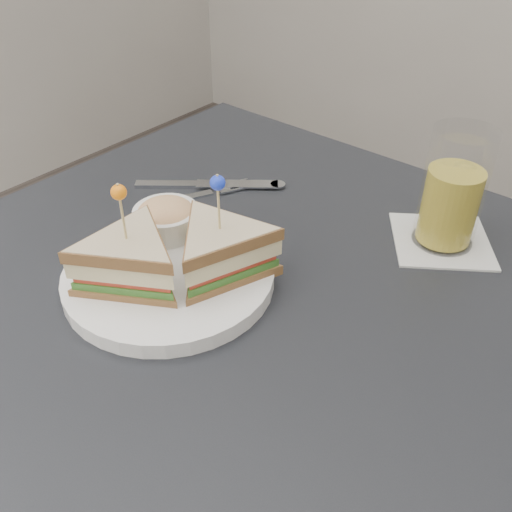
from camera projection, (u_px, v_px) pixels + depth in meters
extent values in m
cube|color=black|center=(244.00, 302.00, 0.65)|extent=(0.80, 0.80, 0.03)
cylinder|color=black|center=(230.00, 283.00, 1.27)|extent=(0.04, 0.04, 0.72)
cylinder|color=white|center=(169.00, 277.00, 0.65)|extent=(0.24, 0.24, 0.01)
cylinder|color=white|center=(169.00, 271.00, 0.65)|extent=(0.24, 0.24, 0.00)
cylinder|color=#E1C881|center=(123.00, 217.00, 0.58)|extent=(0.00, 0.00, 0.08)
sphere|color=orange|center=(119.00, 192.00, 0.56)|extent=(0.02, 0.02, 0.02)
cylinder|color=#E1C881|center=(219.00, 207.00, 0.59)|extent=(0.00, 0.00, 0.08)
sphere|color=blue|center=(218.00, 183.00, 0.58)|extent=(0.02, 0.02, 0.02)
cylinder|color=white|center=(167.00, 222.00, 0.70)|extent=(0.08, 0.08, 0.04)
ellipsoid|color=#E0B772|center=(166.00, 213.00, 0.69)|extent=(0.07, 0.07, 0.03)
cube|color=silver|center=(175.00, 200.00, 0.80)|extent=(0.06, 0.11, 0.00)
cube|color=silver|center=(223.00, 189.00, 0.82)|extent=(0.03, 0.03, 0.00)
cube|color=silver|center=(169.00, 185.00, 0.83)|extent=(0.09, 0.08, 0.01)
cube|color=silver|center=(237.00, 184.00, 0.83)|extent=(0.11, 0.09, 0.00)
cylinder|color=silver|center=(278.00, 184.00, 0.83)|extent=(0.03, 0.03, 0.00)
cube|color=silver|center=(441.00, 241.00, 0.72)|extent=(0.17, 0.17, 0.00)
cylinder|color=#B09D31|center=(450.00, 205.00, 0.69)|extent=(0.09, 0.09, 0.09)
cylinder|color=white|center=(454.00, 189.00, 0.68)|extent=(0.10, 0.10, 0.15)
cube|color=white|center=(464.00, 171.00, 0.67)|extent=(0.02, 0.02, 0.02)
cube|color=white|center=(447.00, 179.00, 0.66)|extent=(0.02, 0.02, 0.02)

